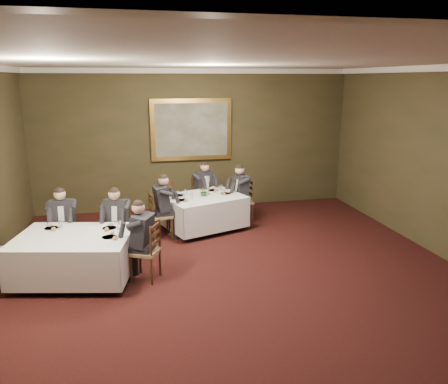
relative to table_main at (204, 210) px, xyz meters
name	(u,v)px	position (x,y,z in m)	size (l,w,h in m)	color
ground	(244,296)	(0.09, -3.18, -0.45)	(10.00, 10.00, 0.00)	black
ceiling	(247,60)	(0.09, -3.18, 3.05)	(8.00, 10.00, 0.10)	silver
back_wall	(195,140)	(0.09, 1.82, 1.30)	(8.00, 0.10, 3.50)	#323019
crown_molding	(247,64)	(0.09, -3.18, 2.99)	(8.00, 10.00, 0.12)	white
table_main	(204,210)	(0.00, 0.00, 0.00)	(1.97, 1.74, 0.67)	#321F0D
table_second	(75,254)	(-2.51, -2.01, 0.00)	(2.11, 1.77, 0.67)	#321F0D
chair_main_backleft	(170,211)	(-0.70, 0.65, -0.17)	(0.56, 0.55, 1.00)	#94714B
chair_main_backright	(203,205)	(0.13, 0.94, -0.17)	(0.58, 0.58, 1.00)	#94714B
diner_main_backright	(203,196)	(0.14, 0.93, 0.06)	(0.58, 0.61, 1.35)	black
chair_main_endleft	(161,225)	(-0.98, -0.35, -0.17)	(0.49, 0.50, 1.00)	#94714B
diner_main_endleft	(161,215)	(-0.97, -0.34, 0.06)	(0.54, 0.47, 1.35)	black
chair_main_endright	(243,210)	(0.98, 0.35, -0.17)	(0.46, 0.48, 1.00)	#94714B
diner_main_endright	(243,200)	(0.97, 0.34, 0.06)	(0.52, 0.45, 1.35)	black
chair_sec_backleft	(65,242)	(-2.81, -0.97, -0.17)	(0.44, 0.42, 1.00)	#94714B
diner_sec_backleft	(64,231)	(-2.81, -0.98, 0.06)	(0.42, 0.48, 1.35)	black
chair_sec_backright	(119,242)	(-1.82, -1.18, -0.17)	(0.53, 0.52, 1.00)	#94714B
diner_sec_backright	(118,231)	(-1.83, -1.19, 0.06)	(0.51, 0.57, 1.35)	black
chair_sec_endright	(146,263)	(-1.36, -2.26, -0.17)	(0.57, 0.58, 1.00)	#94714B
diner_sec_endright	(145,250)	(-1.37, -2.25, 0.06)	(0.60, 0.56, 1.35)	black
chair_sec_endleft	(5,263)	(-3.66, -1.77, -0.17)	(0.44, 0.46, 1.00)	#94714B
centerpiece	(204,190)	(0.01, 0.01, 0.44)	(0.23, 0.20, 0.25)	#2D5926
candlestick	(209,187)	(0.14, 0.13, 0.47)	(0.06, 0.06, 0.43)	#B57C37
place_setting_table_main	(181,194)	(-0.48, 0.20, 0.35)	(0.33, 0.31, 0.14)	white
place_setting_table_second	(55,225)	(-2.87, -1.50, 0.35)	(0.33, 0.31, 0.14)	white
painting	(191,130)	(0.00, 1.76, 1.57)	(2.03, 0.09, 1.53)	#E1BD52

